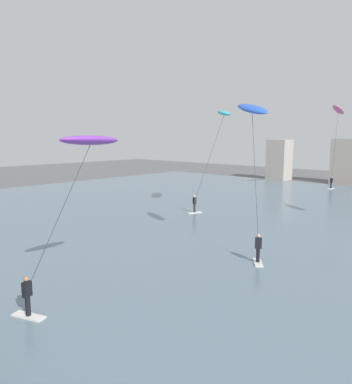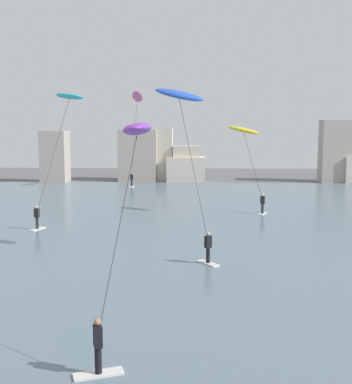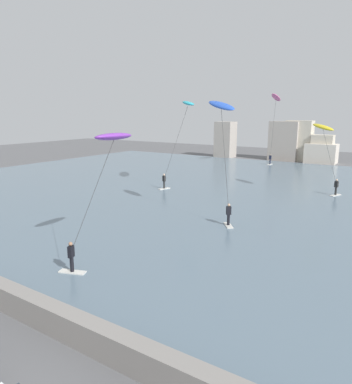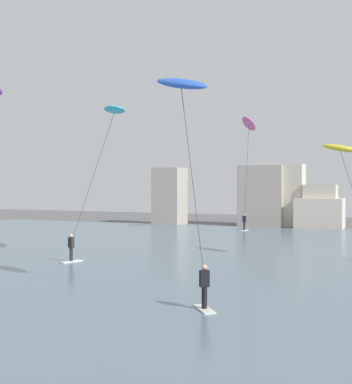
{
  "view_description": "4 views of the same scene",
  "coord_description": "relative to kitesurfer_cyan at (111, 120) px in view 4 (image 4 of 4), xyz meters",
  "views": [
    {
      "loc": [
        8.88,
        1.61,
        7.07
      ],
      "look_at": [
        -1.51,
        12.86,
        4.78
      ],
      "focal_mm": 34.83,
      "sensor_mm": 36.0,
      "label": 1
    },
    {
      "loc": [
        -1.9,
        -5.31,
        6.97
      ],
      "look_at": [
        -2.68,
        13.75,
        4.49
      ],
      "focal_mm": 46.57,
      "sensor_mm": 36.0,
      "label": 2
    },
    {
      "loc": [
        9.29,
        -3.77,
        8.11
      ],
      "look_at": [
        -0.4,
        11.04,
        4.23
      ],
      "focal_mm": 33.77,
      "sensor_mm": 36.0,
      "label": 3
    },
    {
      "loc": [
        5.54,
        1.17,
        4.65
      ],
      "look_at": [
        -1.23,
        16.63,
        4.41
      ],
      "focal_mm": 50.18,
      "sensor_mm": 36.0,
      "label": 4
    }
  ],
  "objects": [
    {
      "name": "kitesurfer_blue",
      "position": [
        8.14,
        -8.25,
        -0.78
      ],
      "size": [
        3.6,
        3.12,
        9.13
      ],
      "color": "silver",
      "rests_on": "water_bay"
    },
    {
      "name": "kitesurfer_pink",
      "position": [
        2.25,
        21.61,
        1.15
      ],
      "size": [
        1.99,
        4.3,
        11.0
      ],
      "color": "silver",
      "rests_on": "water_bay"
    },
    {
      "name": "far_shore_buildings",
      "position": [
        8.46,
        30.31,
        -5.34
      ],
      "size": [
        42.11,
        5.33,
        7.91
      ],
      "color": "#A89E93",
      "rests_on": "ground"
    },
    {
      "name": "kitesurfer_yellow",
      "position": [
        12.74,
        5.01,
        -2.46
      ],
      "size": [
        3.48,
        2.29,
        7.1
      ],
      "color": "silver",
      "rests_on": "water_bay"
    },
    {
      "name": "water_bay",
      "position": [
        10.76,
        1.84,
        -8.43
      ],
      "size": [
        84.0,
        52.0,
        0.1
      ],
      "primitive_type": "cube",
      "color": "slate",
      "rests_on": "ground"
    },
    {
      "name": "kitesurfer_cyan",
      "position": [
        0.0,
        0.0,
        0.0
      ],
      "size": [
        4.1,
        4.07,
        9.41
      ],
      "color": "silver",
      "rests_on": "water_bay"
    }
  ]
}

